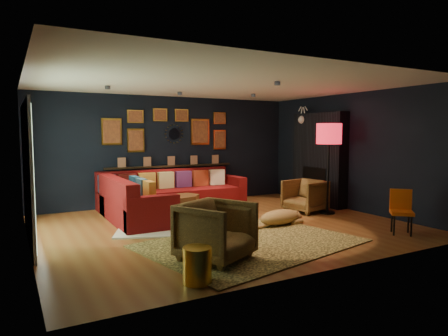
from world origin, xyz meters
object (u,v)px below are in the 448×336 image
sectional (159,197)px  pouf (161,209)px  armchair_left (216,228)px  floor_lamp (329,137)px  dog (280,214)px  armchair_right (305,194)px  orange_chair (401,208)px  coffee_table (179,200)px  gold_stool (197,265)px

sectional → pouf: sectional is taller
armchair_left → floor_lamp: size_ratio=0.46×
pouf → dog: 2.40m
floor_lamp → dog: (-1.58, -0.43, -1.42)m
armchair_right → armchair_left: bearing=-69.7°
armchair_right → orange_chair: bearing=-6.0°
dog → floor_lamp: bearing=8.3°
coffee_table → pouf: 0.45m
gold_stool → dog: (2.54, 1.87, 0.00)m
floor_lamp → orange_chair: bearing=-93.0°
coffee_table → gold_stool: size_ratio=2.41×
pouf → orange_chair: 4.49m
sectional → gold_stool: (-1.01, -4.16, -0.11)m
orange_chair → dog: orange_chair is taller
coffee_table → armchair_right: size_ratio=1.30×
armchair_right → floor_lamp: 1.33m
gold_stool → pouf: bearing=76.8°
coffee_table → pouf: (-0.28, 0.30, -0.20)m
armchair_right → orange_chair: (0.22, -2.24, 0.05)m
pouf → orange_chair: orange_chair is taller
orange_chair → floor_lamp: (0.10, 1.89, 1.19)m
coffee_table → floor_lamp: 3.40m
coffee_table → floor_lamp: (3.02, -0.96, 1.24)m
coffee_table → gold_stool: (-1.11, -3.26, -0.18)m
floor_lamp → dog: bearing=-164.7°
coffee_table → pouf: bearing=133.0°
sectional → dog: (1.53, -2.29, -0.11)m
sectional → dog: size_ratio=2.77×
coffee_table → dog: bearing=-44.1°
orange_chair → coffee_table: bearing=179.3°
armchair_left → gold_stool: (-0.57, -0.63, -0.23)m
pouf → coffee_table: bearing=-47.0°
floor_lamp → gold_stool: bearing=-150.9°
pouf → floor_lamp: 3.81m
coffee_table → orange_chair: orange_chair is taller
armchair_right → orange_chair: size_ratio=1.03×
armchair_left → orange_chair: armchair_left is taller
sectional → armchair_right: (2.79, -1.51, 0.07)m
armchair_left → gold_stool: 0.88m
sectional → dog: sectional is taller
sectional → gold_stool: bearing=-103.7°
armchair_right → gold_stool: 4.64m
armchair_right → floor_lamp: bearing=30.6°
sectional → pouf: (-0.18, -0.61, -0.13)m
floor_lamp → dog: 2.17m
coffee_table → armchair_left: (-0.54, -2.62, 0.05)m
pouf → armchair_right: (2.97, -0.90, 0.20)m
orange_chair → armchair_left: bearing=-140.1°
coffee_table → dog: size_ratio=0.82×
sectional → orange_chair: (3.02, -3.75, 0.12)m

